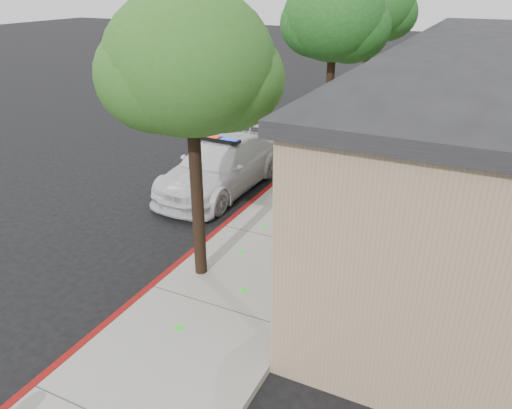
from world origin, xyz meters
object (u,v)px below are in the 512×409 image
object	(u,v)px
street_tree_near	(190,70)
street_tree_mid	(335,22)
police_car	(221,166)
street_tree_far	(372,8)

from	to	relation	value
street_tree_near	street_tree_mid	bearing A→B (deg)	89.03
police_car	street_tree_near	distance (m)	6.13
street_tree_mid	street_tree_near	bearing A→B (deg)	-90.97
street_tree_mid	street_tree_far	size ratio (longest dim) A/B	0.96
police_car	street_tree_far	world-z (taller)	street_tree_far
police_car	street_tree_near	xyz separation A→B (m)	(2.06, -4.49, 3.63)
police_car	street_tree_mid	distance (m)	5.65
street_tree_near	street_tree_mid	distance (m)	7.94
street_tree_far	street_tree_mid	bearing A→B (deg)	-88.87
street_tree_near	street_tree_mid	size ratio (longest dim) A/B	0.95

